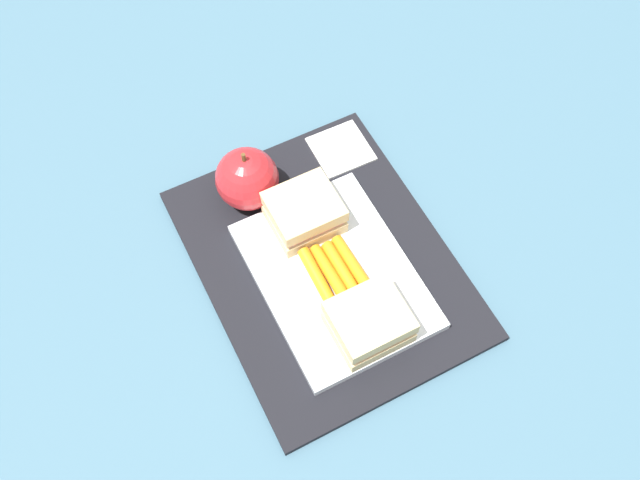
% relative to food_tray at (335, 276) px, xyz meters
% --- Properties ---
extents(ground_plane, '(2.40, 2.40, 0.00)m').
position_rel_food_tray_xyz_m(ground_plane, '(0.03, 0.00, -0.02)').
color(ground_plane, '#42667A').
extents(lunchbag_mat, '(0.36, 0.28, 0.01)m').
position_rel_food_tray_xyz_m(lunchbag_mat, '(0.03, 0.00, -0.01)').
color(lunchbag_mat, black).
rests_on(lunchbag_mat, ground_plane).
extents(food_tray, '(0.23, 0.17, 0.01)m').
position_rel_food_tray_xyz_m(food_tray, '(0.00, 0.00, 0.00)').
color(food_tray, white).
rests_on(food_tray, lunchbag_mat).
extents(sandwich_half_left, '(0.07, 0.08, 0.04)m').
position_rel_food_tray_xyz_m(sandwich_half_left, '(-0.08, 0.00, 0.03)').
color(sandwich_half_left, '#DBC189').
rests_on(sandwich_half_left, food_tray).
extents(sandwich_half_right, '(0.07, 0.08, 0.04)m').
position_rel_food_tray_xyz_m(sandwich_half_right, '(0.08, 0.00, 0.03)').
color(sandwich_half_right, '#DBC189').
rests_on(sandwich_half_right, food_tray).
extents(carrot_sticks_bundle, '(0.08, 0.06, 0.02)m').
position_rel_food_tray_xyz_m(carrot_sticks_bundle, '(0.00, -0.00, 0.01)').
color(carrot_sticks_bundle, orange).
rests_on(carrot_sticks_bundle, food_tray).
extents(apple, '(0.08, 0.08, 0.09)m').
position_rel_food_tray_xyz_m(apple, '(0.15, 0.04, 0.03)').
color(apple, red).
rests_on(apple, lunchbag_mat).
extents(paper_napkin, '(0.07, 0.07, 0.00)m').
position_rel_food_tray_xyz_m(paper_napkin, '(0.16, -0.09, -0.00)').
color(paper_napkin, white).
rests_on(paper_napkin, lunchbag_mat).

